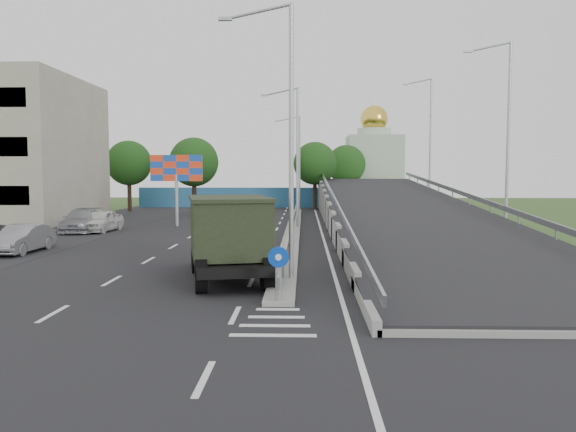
{
  "coord_description": "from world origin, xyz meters",
  "views": [
    {
      "loc": [
        0.77,
        -14.79,
        4.1
      ],
      "look_at": [
        0.07,
        10.09,
        2.2
      ],
      "focal_mm": 35.0,
      "sensor_mm": 36.0,
      "label": 1
    }
  ],
  "objects_px": {
    "church": "(374,164)",
    "parked_car_b": "(22,239)",
    "lamp_post_near": "(286,127)",
    "lamp_post_mid": "(295,150)",
    "parked_car_e": "(101,221)",
    "sign_bollard": "(279,274)",
    "dump_truck": "(227,232)",
    "parked_car_d": "(82,221)",
    "billboard": "(176,172)",
    "lamp_post_far": "(298,157)"
  },
  "relations": [
    {
      "from": "parked_car_b",
      "to": "parked_car_e",
      "type": "height_order",
      "value": "parked_car_e"
    },
    {
      "from": "lamp_post_mid",
      "to": "parked_car_d",
      "type": "bearing_deg",
      "value": -171.84
    },
    {
      "from": "sign_bollard",
      "to": "dump_truck",
      "type": "distance_m",
      "value": 5.41
    },
    {
      "from": "lamp_post_far",
      "to": "parked_car_d",
      "type": "bearing_deg",
      "value": -123.91
    },
    {
      "from": "dump_truck",
      "to": "parked_car_d",
      "type": "distance_m",
      "value": 21.0
    },
    {
      "from": "parked_car_d",
      "to": "billboard",
      "type": "bearing_deg",
      "value": 26.68
    },
    {
      "from": "lamp_post_near",
      "to": "dump_truck",
      "type": "xyz_separation_m",
      "value": [
        -2.36,
        1.03,
        -4.03
      ]
    },
    {
      "from": "sign_bollard",
      "to": "church",
      "type": "distance_m",
      "value": 58.84
    },
    {
      "from": "parked_car_b",
      "to": "dump_truck",
      "type": "bearing_deg",
      "value": -27.46
    },
    {
      "from": "parked_car_e",
      "to": "parked_car_d",
      "type": "bearing_deg",
      "value": -173.51
    },
    {
      "from": "lamp_post_near",
      "to": "parked_car_d",
      "type": "xyz_separation_m",
      "value": [
        -14.88,
        17.87,
        -5.01
      ]
    },
    {
      "from": "dump_truck",
      "to": "lamp_post_mid",
      "type": "bearing_deg",
      "value": 70.07
    },
    {
      "from": "lamp_post_far",
      "to": "church",
      "type": "relative_size",
      "value": 0.73
    },
    {
      "from": "church",
      "to": "parked_car_b",
      "type": "height_order",
      "value": "church"
    },
    {
      "from": "dump_truck",
      "to": "parked_car_d",
      "type": "relative_size",
      "value": 1.41
    },
    {
      "from": "lamp_post_near",
      "to": "parked_car_d",
      "type": "distance_m",
      "value": 23.79
    },
    {
      "from": "lamp_post_near",
      "to": "parked_car_e",
      "type": "distance_m",
      "value": 23.02
    },
    {
      "from": "lamp_post_mid",
      "to": "dump_truck",
      "type": "distance_m",
      "value": 19.53
    },
    {
      "from": "lamp_post_near",
      "to": "church",
      "type": "distance_m",
      "value": 54.9
    },
    {
      "from": "lamp_post_far",
      "to": "church",
      "type": "xyz_separation_m",
      "value": [
        9.89,
        14.0,
        -0.5
      ]
    },
    {
      "from": "sign_bollard",
      "to": "billboard",
      "type": "xyz_separation_m",
      "value": [
        -9.0,
        25.83,
        3.15
      ]
    },
    {
      "from": "billboard",
      "to": "parked_car_e",
      "type": "bearing_deg",
      "value": -137.37
    },
    {
      "from": "billboard",
      "to": "lamp_post_mid",
      "type": "bearing_deg",
      "value": -12.38
    },
    {
      "from": "parked_car_e",
      "to": "church",
      "type": "bearing_deg",
      "value": 61.26
    },
    {
      "from": "lamp_post_mid",
      "to": "parked_car_b",
      "type": "bearing_deg",
      "value": -137.77
    },
    {
      "from": "sign_bollard",
      "to": "parked_car_e",
      "type": "height_order",
      "value": "sign_bollard"
    },
    {
      "from": "parked_car_d",
      "to": "parked_car_e",
      "type": "distance_m",
      "value": 1.34
    },
    {
      "from": "parked_car_b",
      "to": "church",
      "type": "bearing_deg",
      "value": 64.74
    },
    {
      "from": "sign_bollard",
      "to": "billboard",
      "type": "bearing_deg",
      "value": 109.21
    },
    {
      "from": "church",
      "to": "dump_truck",
      "type": "bearing_deg",
      "value": -103.02
    },
    {
      "from": "sign_bollard",
      "to": "lamp_post_near",
      "type": "relative_size",
      "value": 0.17
    },
    {
      "from": "sign_bollard",
      "to": "lamp_post_near",
      "type": "distance_m",
      "value": 6.12
    },
    {
      "from": "lamp_post_near",
      "to": "church",
      "type": "xyz_separation_m",
      "value": [
        9.89,
        54.0,
        -0.5
      ]
    },
    {
      "from": "lamp_post_near",
      "to": "billboard",
      "type": "distance_m",
      "value": 23.87
    },
    {
      "from": "sign_bollard",
      "to": "parked_car_e",
      "type": "xyz_separation_m",
      "value": [
        -13.43,
        21.74,
        -0.26
      ]
    },
    {
      "from": "sign_bollard",
      "to": "parked_car_e",
      "type": "distance_m",
      "value": 25.56
    },
    {
      "from": "lamp_post_mid",
      "to": "billboard",
      "type": "bearing_deg",
      "value": 167.62
    },
    {
      "from": "lamp_post_near",
      "to": "sign_bollard",
      "type": "bearing_deg",
      "value": -91.64
    },
    {
      "from": "lamp_post_far",
      "to": "church",
      "type": "bearing_deg",
      "value": 54.76
    },
    {
      "from": "dump_truck",
      "to": "sign_bollard",
      "type": "bearing_deg",
      "value": -78.02
    },
    {
      "from": "dump_truck",
      "to": "parked_car_b",
      "type": "bearing_deg",
      "value": 137.94
    },
    {
      "from": "sign_bollard",
      "to": "lamp_post_far",
      "type": "height_order",
      "value": "lamp_post_far"
    },
    {
      "from": "lamp_post_near",
      "to": "lamp_post_mid",
      "type": "distance_m",
      "value": 20.0
    },
    {
      "from": "lamp_post_near",
      "to": "dump_truck",
      "type": "distance_m",
      "value": 4.78
    },
    {
      "from": "lamp_post_near",
      "to": "lamp_post_far",
      "type": "bearing_deg",
      "value": 90.0
    },
    {
      "from": "church",
      "to": "parked_car_e",
      "type": "height_order",
      "value": "church"
    },
    {
      "from": "parked_car_b",
      "to": "parked_car_e",
      "type": "distance_m",
      "value": 10.47
    },
    {
      "from": "parked_car_b",
      "to": "sign_bollard",
      "type": "bearing_deg",
      "value": -37.66
    },
    {
      "from": "lamp_post_far",
      "to": "billboard",
      "type": "xyz_separation_m",
      "value": [
        -9.11,
        -18.0,
        -1.62
      ]
    },
    {
      "from": "church",
      "to": "parked_car_e",
      "type": "distance_m",
      "value": 43.26
    }
  ]
}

